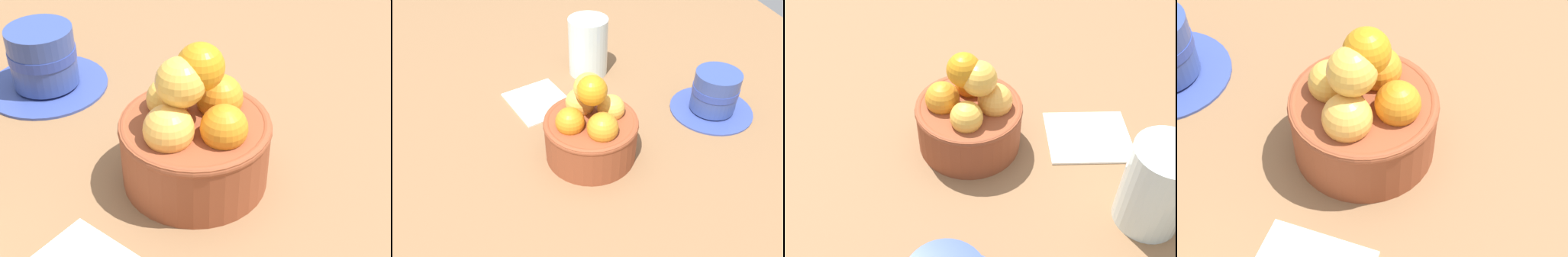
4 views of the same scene
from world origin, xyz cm
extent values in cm
cube|color=brown|center=(0.00, 0.00, -2.26)|extent=(149.76, 111.97, 4.52)
cylinder|color=brown|center=(0.00, 0.00, 3.14)|extent=(13.03, 13.03, 6.27)
torus|color=brown|center=(0.00, 0.00, 5.87)|extent=(13.23, 13.23, 1.00)
sphere|color=#F0B043|center=(-0.83, 3.06, 7.20)|extent=(3.86, 3.86, 3.86)
sphere|color=#F9AD48|center=(-3.06, -0.83, 7.20)|extent=(4.25, 4.25, 4.25)
sphere|color=orange|center=(0.83, -3.06, 7.20)|extent=(3.96, 3.96, 3.96)
sphere|color=orange|center=(3.06, 0.83, 7.20)|extent=(4.20, 4.20, 4.20)
sphere|color=#F0B044|center=(-1.35, 0.14, 10.68)|extent=(4.17, 4.17, 4.17)
sphere|color=orange|center=(0.51, 0.05, 11.50)|extent=(4.02, 4.02, 4.02)
cylinder|color=silver|center=(-22.46, 4.82, 5.34)|extent=(7.20, 7.20, 10.67)
cube|color=white|center=(-14.57, -5.68, 0.30)|extent=(13.38, 12.48, 0.60)
camera|label=1|loc=(-20.67, -32.38, 34.33)|focal=51.54mm
camera|label=2|loc=(41.05, -9.96, 39.85)|focal=36.23mm
camera|label=3|loc=(-14.37, 38.40, 42.00)|focal=41.23mm
camera|label=4|loc=(-26.80, -22.96, 43.68)|focal=54.99mm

